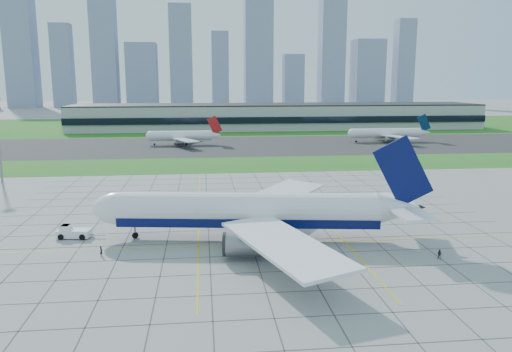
{
  "coord_description": "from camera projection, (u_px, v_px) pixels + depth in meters",
  "views": [
    {
      "loc": [
        -8.86,
        -91.72,
        30.46
      ],
      "look_at": [
        4.33,
        30.27,
        7.0
      ],
      "focal_mm": 35.0,
      "sensor_mm": 36.0,
      "label": 1
    }
  ],
  "objects": [
    {
      "name": "asphalt_taxiway",
      "position": [
        221.0,
        146.0,
        237.81
      ],
      "size": [
        700.0,
        75.0,
        0.04
      ],
      "primitive_type": "cube",
      "color": "#383838",
      "rests_on": "ground"
    },
    {
      "name": "ground",
      "position": [
        251.0,
        241.0,
        96.22
      ],
      "size": [
        1400.0,
        1400.0,
        0.0
      ],
      "primitive_type": "plane",
      "color": "#9A9A95",
      "rests_on": "ground"
    },
    {
      "name": "pushback_tug",
      "position": [
        73.0,
        232.0,
        98.23
      ],
      "size": [
        9.38,
        3.98,
        2.58
      ],
      "rotation": [
        0.0,
        0.0,
        -0.14
      ],
      "color": "white",
      "rests_on": "ground"
    },
    {
      "name": "city_skyline",
      "position": [
        201.0,
        56.0,
        591.99
      ],
      "size": [
        523.0,
        32.4,
        160.0
      ],
      "color": "#8592AE",
      "rests_on": "ground"
    },
    {
      "name": "crew_far",
      "position": [
        440.0,
        254.0,
        86.45
      ],
      "size": [
        1.05,
        1.05,
        1.72
      ],
      "primitive_type": "imported",
      "rotation": [
        0.0,
        0.0,
        -0.76
      ],
      "color": "black",
      "rests_on": "ground"
    },
    {
      "name": "distant_jet_2",
      "position": [
        387.0,
        133.0,
        252.34
      ],
      "size": [
        40.89,
        42.66,
        14.08
      ],
      "color": "white",
      "rests_on": "ground"
    },
    {
      "name": "distant_jet_1",
      "position": [
        182.0,
        136.0,
        240.13
      ],
      "size": [
        34.33,
        42.66,
        14.08
      ],
      "color": "white",
      "rests_on": "ground"
    },
    {
      "name": "grass_far",
      "position": [
        215.0,
        126.0,
        345.23
      ],
      "size": [
        700.0,
        145.0,
        0.04
      ],
      "primitive_type": "cube",
      "color": "#22671D",
      "rests_on": "ground"
    },
    {
      "name": "airliner",
      "position": [
        250.0,
        211.0,
        96.34
      ],
      "size": [
        65.19,
        65.63,
        20.59
      ],
      "rotation": [
        0.0,
        0.0,
        -0.14
      ],
      "color": "white",
      "rests_on": "ground"
    },
    {
      "name": "grass_median",
      "position": [
        227.0,
        165.0,
        184.1
      ],
      "size": [
        700.0,
        35.0,
        0.04
      ],
      "primitive_type": "cube",
      "color": "#22671D",
      "rests_on": "ground"
    },
    {
      "name": "crew_near",
      "position": [
        101.0,
        251.0,
        87.84
      ],
      "size": [
        0.57,
        0.75,
        1.83
      ],
      "primitive_type": "imported",
      "rotation": [
        0.0,
        0.0,
        1.35
      ],
      "color": "black",
      "rests_on": "ground"
    },
    {
      "name": "terminal",
      "position": [
        278.0,
        116.0,
        323.43
      ],
      "size": [
        260.0,
        43.0,
        15.8
      ],
      "color": "#B7B7B2",
      "rests_on": "ground"
    },
    {
      "name": "apron_markings",
      "position": [
        248.0,
        225.0,
        107.09
      ],
      "size": [
        120.0,
        130.0,
        0.03
      ],
      "color": "#474744",
      "rests_on": "ground"
    }
  ]
}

